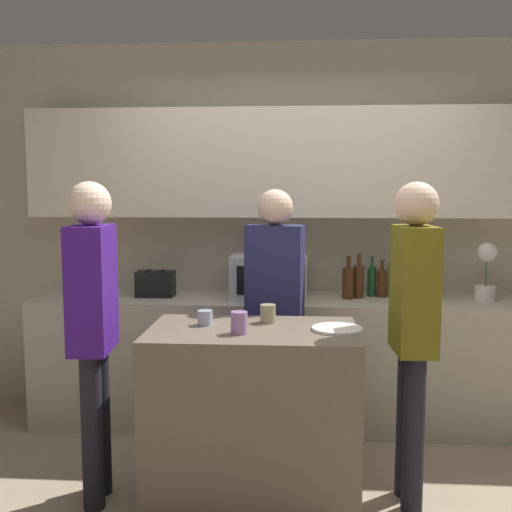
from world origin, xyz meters
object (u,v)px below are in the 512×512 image
(plate_on_island, at_px, (337,329))
(cup_0, at_px, (239,323))
(toaster, at_px, (156,284))
(person_left, at_px, (275,299))
(potted_plant, at_px, (486,272))
(cup_1, at_px, (205,318))
(cup_2, at_px, (268,314))
(person_center, at_px, (413,316))
(bottle_3, at_px, (382,283))
(microwave, at_px, (269,277))
(person_right, at_px, (93,314))
(bottle_7, at_px, (436,281))
(bottle_2, at_px, (372,281))
(bottle_1, at_px, (359,281))
(bottle_0, at_px, (348,282))
(bottle_6, at_px, (420,281))
(bottle_5, at_px, (412,287))
(bottle_4, at_px, (393,279))

(plate_on_island, xyz_separation_m, cup_0, (-0.49, -0.11, 0.05))
(toaster, xyz_separation_m, person_left, (0.86, -0.51, -0.00))
(potted_plant, bearing_deg, cup_1, -149.80)
(cup_2, relative_size, person_left, 0.06)
(toaster, xyz_separation_m, cup_0, (0.71, -1.20, 0.00))
(plate_on_island, bearing_deg, person_center, 4.71)
(toaster, height_order, cup_1, toaster)
(toaster, distance_m, bottle_3, 1.59)
(plate_on_island, distance_m, person_center, 0.39)
(microwave, relative_size, person_right, 0.31)
(person_right, bearing_deg, person_left, 120.99)
(potted_plant, relative_size, bottle_7, 1.20)
(toaster, height_order, potted_plant, potted_plant)
(person_center, bearing_deg, bottle_7, -20.04)
(bottle_2, relative_size, cup_1, 3.55)
(bottle_3, bearing_deg, plate_on_island, -108.16)
(microwave, relative_size, bottle_3, 1.97)
(bottle_1, xyz_separation_m, cup_1, (-0.91, -1.06, -0.04))
(person_left, bearing_deg, bottle_0, -124.51)
(toaster, xyz_separation_m, bottle_3, (1.59, 0.09, 0.01))
(microwave, height_order, bottle_6, bottle_6)
(bottle_2, distance_m, person_right, 2.02)
(bottle_2, distance_m, bottle_3, 0.07)
(potted_plant, relative_size, plate_on_island, 1.52)
(plate_on_island, height_order, person_right, person_right)
(bottle_0, height_order, bottle_7, bottle_7)
(cup_2, height_order, person_right, person_right)
(toaster, xyz_separation_m, bottle_5, (1.76, -0.09, 0.01))
(cup_1, bearing_deg, cup_0, -41.61)
(bottle_2, bearing_deg, cup_1, -131.57)
(cup_2, bearing_deg, bottle_1, 59.18)
(bottle_5, bearing_deg, bottle_1, 159.36)
(cup_0, relative_size, person_left, 0.07)
(bottle_1, distance_m, bottle_2, 0.13)
(bottle_3, xyz_separation_m, cup_0, (-0.88, -1.29, -0.01))
(person_left, bearing_deg, plate_on_island, 129.09)
(bottle_3, xyz_separation_m, bottle_6, (0.26, -0.04, 0.02))
(bottle_0, distance_m, person_left, 0.71)
(microwave, xyz_separation_m, bottle_5, (0.96, -0.09, -0.05))
(toaster, distance_m, bottle_4, 1.68)
(cup_0, bearing_deg, bottle_0, 62.10)
(cup_0, distance_m, person_left, 0.71)
(bottle_5, bearing_deg, person_left, -155.34)
(bottle_0, relative_size, bottle_3, 1.13)
(bottle_0, distance_m, bottle_5, 0.43)
(bottle_4, height_order, bottle_6, bottle_4)
(plate_on_island, relative_size, cup_1, 3.24)
(microwave, bearing_deg, toaster, 179.89)
(cup_1, distance_m, person_left, 0.63)
(microwave, bearing_deg, bottle_6, 2.66)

